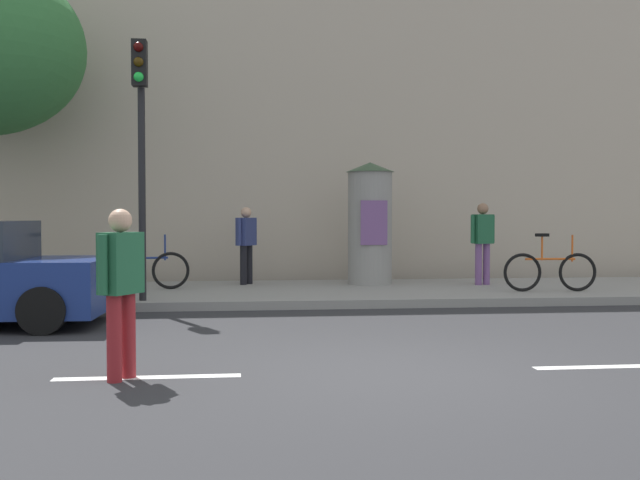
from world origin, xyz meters
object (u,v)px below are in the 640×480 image
poster_column (370,222)px  bicycle_leaning (550,271)px  traffic_light (141,127)px  pedestrian_in_red_top (483,237)px  pedestrian_near_pole (121,280)px  pedestrian_with_bag (246,239)px  bicycle_upright (143,269)px

poster_column → bicycle_leaning: poster_column is taller
traffic_light → pedestrian_in_red_top: size_ratio=2.55×
pedestrian_in_red_top → bicycle_leaning: bearing=-60.4°
poster_column → pedestrian_near_pole: bearing=-115.6°
traffic_light → pedestrian_in_red_top: (6.58, 2.24, -1.91)m
poster_column → pedestrian_with_bag: (-2.56, 0.18, -0.35)m
pedestrian_near_pole → traffic_light: bearing=95.3°
pedestrian_near_pole → pedestrian_in_red_top: bearing=51.1°
traffic_light → pedestrian_in_red_top: 7.21m
traffic_light → pedestrian_in_red_top: traffic_light is taller
bicycle_leaning → pedestrian_near_pole: bearing=-138.5°
poster_column → pedestrian_with_bag: size_ratio=1.58×
poster_column → pedestrian_in_red_top: 2.33m
pedestrian_with_bag → bicycle_upright: pedestrian_with_bag is taller
pedestrian_in_red_top → bicycle_upright: size_ratio=0.95×
pedestrian_near_pole → bicycle_leaning: pedestrian_near_pole is taller
pedestrian_near_pole → bicycle_upright: bearing=95.7°
pedestrian_with_bag → bicycle_leaning: (5.65, -2.07, -0.55)m
pedestrian_in_red_top → bicycle_upright: 6.85m
traffic_light → pedestrian_with_bag: traffic_light is taller
pedestrian_near_pole → bicycle_leaning: (6.91, 6.11, -0.41)m
pedestrian_in_red_top → bicycle_upright: pedestrian_in_red_top is taller
traffic_light → pedestrian_near_pole: traffic_light is taller
traffic_light → pedestrian_near_pole: (0.49, -5.31, -2.08)m
poster_column → pedestrian_with_bag: bearing=175.9°
pedestrian_near_pole → bicycle_upright: 7.31m
poster_column → pedestrian_near_pole: size_ratio=1.54×
pedestrian_in_red_top → bicycle_upright: (-6.81, -0.29, -0.59)m
pedestrian_with_bag → poster_column: bearing=-4.1°
poster_column → bicycle_leaning: bearing=-31.4°
pedestrian_with_bag → bicycle_leaning: 6.04m
pedestrian_with_bag → pedestrian_in_red_top: bearing=-7.3°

